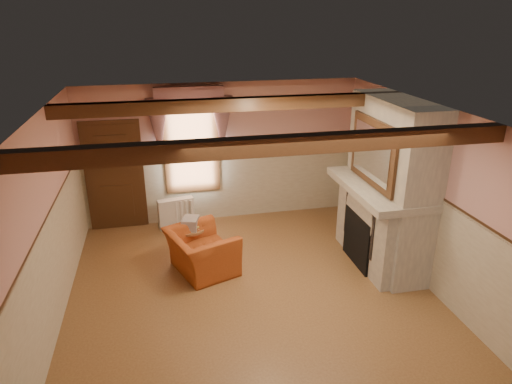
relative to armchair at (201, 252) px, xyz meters
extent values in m
cube|color=brown|center=(0.67, -0.91, -0.36)|extent=(5.50, 6.00, 0.01)
cube|color=silver|center=(0.67, -0.91, 2.44)|extent=(5.50, 6.00, 0.01)
cube|color=tan|center=(0.67, 2.09, 1.04)|extent=(5.50, 0.02, 2.80)
cube|color=tan|center=(0.67, -3.91, 1.04)|extent=(5.50, 0.02, 2.80)
cube|color=tan|center=(-2.08, -0.91, 1.04)|extent=(0.02, 6.00, 2.80)
cube|color=tan|center=(3.42, -0.91, 1.04)|extent=(0.02, 6.00, 2.80)
cube|color=black|center=(2.67, -0.31, 0.09)|extent=(0.20, 0.95, 0.90)
imported|color=#994219|center=(0.00, 0.00, 0.00)|extent=(1.27, 1.36, 0.71)
cylinder|color=brown|center=(-0.14, 0.53, -0.08)|extent=(0.66, 0.66, 0.55)
cube|color=#B7AD8C|center=(-0.12, 0.50, 0.29)|extent=(0.34, 0.38, 0.20)
cube|color=silver|center=(-0.32, 1.79, -0.06)|extent=(0.72, 0.31, 0.60)
imported|color=brown|center=(2.92, -0.10, 1.11)|extent=(0.35, 0.35, 0.09)
cube|color=black|center=(2.92, 0.49, 1.16)|extent=(0.14, 0.24, 0.20)
cylinder|color=#D48A3B|center=(2.92, 0.05, 1.20)|extent=(0.11, 0.11, 0.28)
cylinder|color=#AA1E14|center=(2.92, -0.87, 1.14)|extent=(0.06, 0.06, 0.16)
cylinder|color=gold|center=(2.92, -0.74, 1.12)|extent=(0.06, 0.06, 0.12)
cube|color=gray|center=(3.10, -0.31, 1.04)|extent=(0.85, 2.00, 2.80)
cube|color=gray|center=(2.92, -0.31, 1.00)|extent=(1.05, 2.05, 0.12)
cube|color=silver|center=(2.73, -0.31, 1.61)|extent=(0.06, 1.44, 1.04)
cube|color=black|center=(-1.43, 2.03, 0.69)|extent=(1.10, 0.10, 2.10)
cube|color=white|center=(0.07, 2.06, 1.29)|extent=(1.06, 0.08, 2.02)
cube|color=gray|center=(0.07, 1.97, 1.89)|extent=(1.30, 0.14, 1.40)
cube|color=black|center=(0.67, -2.11, 2.34)|extent=(5.50, 0.18, 0.20)
cube|color=black|center=(0.67, 0.29, 2.34)|extent=(5.50, 0.18, 0.20)
camera|label=1|loc=(-0.53, -6.66, 3.66)|focal=32.00mm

